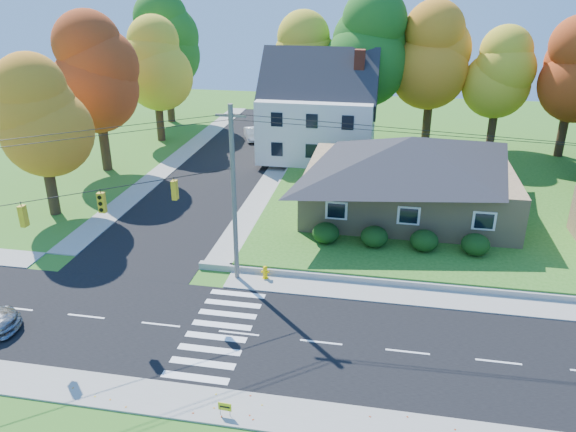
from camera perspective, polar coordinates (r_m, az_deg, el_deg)
name	(u,v)px	position (r m, az deg, el deg)	size (l,w,h in m)	color
ground	(239,334)	(27.78, -5.01, -11.81)	(120.00, 120.00, 0.00)	#3D7923
road_main	(239,333)	(27.77, -5.01, -11.80)	(90.00, 8.00, 0.02)	black
road_cross	(229,162)	(52.44, -6.05, 5.47)	(8.00, 44.00, 0.02)	black
sidewalk_north	(262,282)	(31.84, -2.65, -6.69)	(90.00, 2.00, 0.08)	#9C9A90
sidewalk_south	(206,405)	(24.02, -8.28, -18.42)	(90.00, 2.00, 0.08)	#9C9A90
lawn	(470,193)	(46.07, 18.01, 2.20)	(30.00, 30.00, 0.50)	#3D7923
ranch_house	(409,173)	(39.92, 12.19, 4.24)	(14.60, 10.60, 5.40)	tan
colonial_house	(319,112)	(51.50, 3.13, 10.52)	(10.40, 8.40, 9.60)	silver
hedge_row	(399,238)	(34.93, 11.21, -2.26)	(10.70, 1.70, 1.27)	#163A10
traffic_infrastructure	(240,225)	(26.40, -4.94, -0.92)	(38.10, 10.66, 10.00)	#666059
tree_lot_0	(307,60)	(56.97, 1.94, 15.58)	(6.72, 6.72, 12.51)	#3F2A19
tree_lot_1	(369,49)	(55.24, 8.22, 16.49)	(7.84, 7.84, 14.60)	#3F2A19
tree_lot_2	(433,56)	(56.37, 14.56, 15.47)	(7.28, 7.28, 13.56)	#3F2A19
tree_lot_3	(500,74)	(56.26, 20.73, 13.38)	(6.16, 6.16, 11.47)	#3F2A19
tree_lot_4	(575,70)	(56.54, 27.10, 13.08)	(6.72, 6.72, 12.51)	#3F2A19
tree_west_0	(39,116)	(42.09, -24.01, 9.26)	(6.16, 6.16, 11.47)	#3F2A19
tree_west_1	(95,73)	(50.74, -19.01, 13.60)	(7.28, 7.28, 13.56)	#3F2A19
tree_west_2	(155,64)	(59.27, -13.38, 14.80)	(6.72, 6.72, 12.51)	#3F2A19
tree_west_3	(165,41)	(67.21, -12.37, 16.95)	(7.84, 7.84, 14.60)	#3F2A19
white_car	(252,134)	(59.43, -3.68, 8.32)	(1.30, 3.73, 1.23)	silver
fire_hydrant	(265,273)	(31.99, -2.33, -5.79)	(0.47, 0.37, 0.83)	#FFC901
yard_sign	(225,407)	(23.16, -6.44, -18.73)	(0.54, 0.06, 0.68)	black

